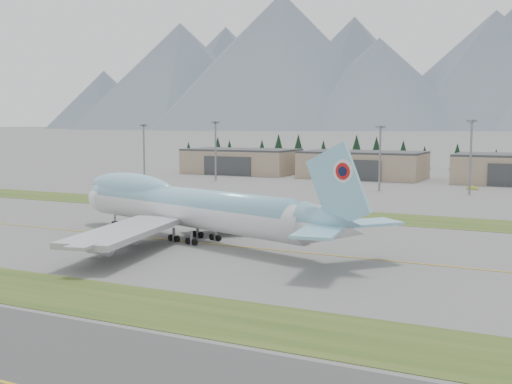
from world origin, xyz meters
The scene contains 11 objects.
ground centered at (0.00, 0.00, 0.00)m, with size 7000.00×7000.00×0.00m, color slate.
grass_strip_near centered at (0.00, -38.00, 0.00)m, with size 400.00×14.00×0.08m, color #2F4A1A.
grass_strip_far centered at (0.00, 45.00, 0.00)m, with size 400.00×18.00×0.08m, color #2F4A1A.
taxiway_line_main centered at (0.00, 0.00, 0.00)m, with size 400.00×0.40×0.02m, color gold.
boeing_747_freighter centered at (-3.71, 1.73, 6.32)m, with size 72.64×60.21×19.18m.
hangar_left centered at (-70.00, 149.90, 5.39)m, with size 48.00×26.60×10.80m.
hangar_center centered at (-15.00, 149.90, 5.39)m, with size 48.00×26.60×10.80m.
floodlight_masts centered at (-2.42, 109.58, 15.57)m, with size 196.15×10.52×22.97m.
service_vehicle_a centered at (-16.90, 124.29, 0.00)m, with size 1.45×3.60×1.23m, color white.
service_vehicle_b centered at (31.13, 121.48, 0.00)m, with size 1.42×4.03×1.33m, color #B4CC33.
conifer_belt centered at (-8.56, 212.04, 7.17)m, with size 277.80×14.00×16.64m.
Camera 1 is at (60.38, -99.23, 21.75)m, focal length 45.00 mm.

